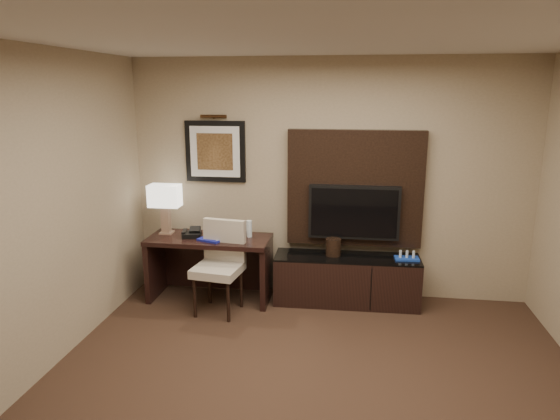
% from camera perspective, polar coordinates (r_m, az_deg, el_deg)
% --- Properties ---
extents(ceiling, '(4.50, 5.00, 0.01)m').
position_cam_1_polar(ceiling, '(3.11, 3.62, 20.09)').
color(ceiling, silver).
rests_on(ceiling, wall_back).
extents(wall_back, '(4.50, 0.01, 2.70)m').
position_cam_1_polar(wall_back, '(5.68, 5.53, 3.46)').
color(wall_back, '#9D896A').
rests_on(wall_back, floor).
extents(desk, '(1.37, 0.60, 0.73)m').
position_cam_1_polar(desk, '(5.76, -7.98, -6.60)').
color(desk, black).
rests_on(desk, floor).
extents(credenza, '(1.60, 0.48, 0.55)m').
position_cam_1_polar(credenza, '(5.68, 7.59, -7.90)').
color(credenza, black).
rests_on(credenza, floor).
extents(tv_wall_panel, '(1.50, 0.12, 1.30)m').
position_cam_1_polar(tv_wall_panel, '(5.63, 8.54, 2.45)').
color(tv_wall_panel, black).
rests_on(tv_wall_panel, wall_back).
extents(tv, '(1.00, 0.08, 0.60)m').
position_cam_1_polar(tv, '(5.58, 8.45, -0.26)').
color(tv, black).
rests_on(tv, tv_wall_panel).
extents(artwork, '(0.70, 0.04, 0.70)m').
position_cam_1_polar(artwork, '(5.82, -7.39, 6.65)').
color(artwork, black).
rests_on(artwork, wall_back).
extents(picture_light, '(0.04, 0.04, 0.30)m').
position_cam_1_polar(picture_light, '(5.75, -7.61, 10.56)').
color(picture_light, '#412814').
rests_on(picture_light, wall_back).
extents(desk_chair, '(0.54, 0.61, 0.99)m').
position_cam_1_polar(desk_chair, '(5.37, -7.13, -6.69)').
color(desk_chair, beige).
rests_on(desk_chair, floor).
extents(table_lamp, '(0.40, 0.25, 0.61)m').
position_cam_1_polar(table_lamp, '(5.81, -12.97, 0.26)').
color(table_lamp, '#95745C').
rests_on(table_lamp, desk).
extents(desk_phone, '(0.23, 0.22, 0.10)m').
position_cam_1_polar(desk_phone, '(5.69, -10.05, -2.55)').
color(desk_phone, black).
rests_on(desk_phone, desk).
extents(blue_folder, '(0.36, 0.42, 0.02)m').
position_cam_1_polar(blue_folder, '(5.60, -7.40, -3.12)').
color(blue_folder, navy).
rests_on(blue_folder, desk).
extents(book, '(0.18, 0.08, 0.24)m').
position_cam_1_polar(book, '(5.54, -7.51, -2.13)').
color(book, '#B1A18B').
rests_on(book, desk).
extents(water_bottle, '(0.07, 0.07, 0.19)m').
position_cam_1_polar(water_bottle, '(5.60, -3.54, -2.16)').
color(water_bottle, white).
rests_on(water_bottle, desk).
extents(ice_bucket, '(0.20, 0.20, 0.19)m').
position_cam_1_polar(ice_bucket, '(5.57, 6.11, -4.23)').
color(ice_bucket, black).
rests_on(ice_bucket, credenza).
extents(minibar_tray, '(0.27, 0.17, 0.09)m').
position_cam_1_polar(minibar_tray, '(5.60, 14.30, -5.04)').
color(minibar_tray, '#193EA7').
rests_on(minibar_tray, credenza).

